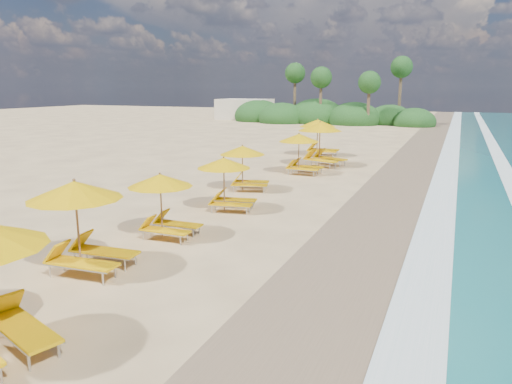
{
  "coord_description": "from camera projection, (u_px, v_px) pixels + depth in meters",
  "views": [
    {
      "loc": [
        5.96,
        -14.1,
        4.59
      ],
      "look_at": [
        0.0,
        0.0,
        1.2
      ],
      "focal_mm": 33.66,
      "sensor_mm": 36.0,
      "label": 1
    }
  ],
  "objects": [
    {
      "name": "beach_building",
      "position": [
        245.0,
        109.0,
        67.16
      ],
      "size": [
        7.0,
        5.0,
        2.8
      ],
      "primitive_type": "cube",
      "color": "beige",
      "rests_on": "ground"
    },
    {
      "name": "station_6",
      "position": [
        246.0,
        165.0,
        21.38
      ],
      "size": [
        2.59,
        2.52,
        2.06
      ],
      "rotation": [
        0.0,
        0.0,
        0.29
      ],
      "color": "olive",
      "rests_on": "ground"
    },
    {
      "name": "station_5",
      "position": [
        228.0,
        180.0,
        17.92
      ],
      "size": [
        2.46,
        2.36,
        2.05
      ],
      "rotation": [
        0.0,
        0.0,
        0.19
      ],
      "color": "olive",
      "rests_on": "ground"
    },
    {
      "name": "ground",
      "position": [
        256.0,
        227.0,
        15.93
      ],
      "size": [
        160.0,
        160.0,
        0.0
      ],
      "primitive_type": "plane",
      "color": "#DCB981",
      "rests_on": "ground"
    },
    {
      "name": "surf_foam",
      "position": [
        477.0,
        253.0,
        13.38
      ],
      "size": [
        4.0,
        160.0,
        0.01
      ],
      "color": "white",
      "rests_on": "ground"
    },
    {
      "name": "station_7",
      "position": [
        302.0,
        151.0,
        25.37
      ],
      "size": [
        2.41,
        2.24,
        2.19
      ],
      "rotation": [
        0.0,
        0.0,
        -0.04
      ],
      "color": "olive",
      "rests_on": "ground"
    },
    {
      "name": "treeline",
      "position": [
        324.0,
        115.0,
        60.43
      ],
      "size": [
        25.8,
        8.8,
        9.74
      ],
      "color": "#163D14",
      "rests_on": "ground"
    },
    {
      "name": "station_8",
      "position": [
        323.0,
        141.0,
        27.85
      ],
      "size": [
        3.34,
        3.28,
        2.61
      ],
      "rotation": [
        0.0,
        0.0,
        -0.34
      ],
      "color": "olive",
      "rests_on": "ground"
    },
    {
      "name": "station_4",
      "position": [
        165.0,
        201.0,
        14.73
      ],
      "size": [
        2.21,
        2.04,
        2.02
      ],
      "rotation": [
        0.0,
        0.0,
        0.03
      ],
      "color": "olive",
      "rests_on": "ground"
    },
    {
      "name": "station_9",
      "position": [
        320.0,
        135.0,
        31.88
      ],
      "size": [
        2.76,
        2.57,
        2.49
      ],
      "rotation": [
        0.0,
        0.0,
        0.05
      ],
      "color": "olive",
      "rests_on": "ground"
    },
    {
      "name": "wet_sand",
      "position": [
        378.0,
        242.0,
        14.41
      ],
      "size": [
        4.0,
        160.0,
        0.01
      ],
      "primitive_type": "cube",
      "color": "#846C4E",
      "rests_on": "ground"
    },
    {
      "name": "station_3",
      "position": [
        83.0,
        220.0,
        11.95
      ],
      "size": [
        2.68,
        2.51,
        2.37
      ],
      "rotation": [
        0.0,
        0.0,
        0.08
      ],
      "color": "olive",
      "rests_on": "ground"
    }
  ]
}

